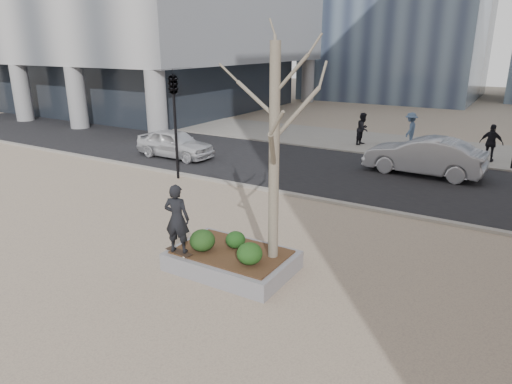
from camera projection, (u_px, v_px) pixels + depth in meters
The scene contains 17 objects.
ground at pixel (201, 260), 12.01m from camera, with size 120.00×120.00×0.00m, color tan.
street at pixel (339, 172), 20.16m from camera, with size 60.00×8.00×0.02m, color black.
far_sidewalk at pixel (384, 144), 25.86m from camera, with size 60.00×6.00×0.02m, color gray.
planter at pixel (232, 261), 11.45m from camera, with size 3.00×2.00×0.45m, color gray.
planter_mulch at pixel (232, 252), 11.38m from camera, with size 2.70×1.70×0.04m, color #382314.
sycamore_tree at pixel (275, 121), 10.10m from camera, with size 2.80×2.80×6.60m, color gray, non-canonical shape.
shrub_left at pixel (202, 240), 11.34m from camera, with size 0.64×0.64×0.54m, color #103413.
shrub_middle at pixel (235, 240), 11.51m from camera, with size 0.50×0.50×0.43m, color #193A12.
shrub_right at pixel (250, 254), 10.65m from camera, with size 0.61×0.61×0.52m, color #163D13.
skateboard at pixel (179, 253), 11.29m from camera, with size 0.78×0.20×0.07m, color black, non-canonical shape.
skateboarder at pixel (177, 219), 11.01m from camera, with size 0.63×0.41×1.73m, color black.
police_car at pixel (175, 143), 22.53m from camera, with size 1.64×4.08×1.39m, color silver.
car_silver at pixel (424, 156), 19.53m from camera, with size 1.72×4.92×1.62m, color #93949B.
pedestrian_a at pixel (363, 129), 25.32m from camera, with size 0.86×0.67×1.77m, color black.
pedestrian_b at pixel (410, 129), 24.92m from camera, with size 1.19×0.68×1.84m, color #425877.
pedestrian_c at pixel (491, 143), 21.62m from camera, with size 1.05×0.44×1.79m, color black.
traffic_light_near at pixel (175, 125), 18.57m from camera, with size 0.60×2.48×4.50m, color black, non-canonical shape.
Camera 1 is at (6.84, -8.56, 5.42)m, focal length 32.00 mm.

